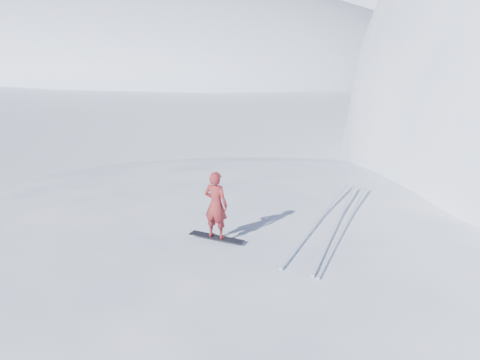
# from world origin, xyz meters

# --- Properties ---
(far_ridge_a) EXTENTS (120.00, 70.00, 28.00)m
(far_ridge_a) POSITION_xyz_m (-70.00, 60.00, 0.00)
(far_ridge_a) COLOR white
(far_ridge_a) RESTS_ON ground
(far_ridge_c) EXTENTS (140.00, 90.00, 36.00)m
(far_ridge_c) POSITION_xyz_m (-40.00, 110.00, 0.00)
(far_ridge_c) COLOR white
(far_ridge_c) RESTS_ON ground
(snowboard) EXTENTS (1.33, 0.38, 0.02)m
(snowboard) POSITION_xyz_m (-3.30, 1.94, 2.41)
(snowboard) COLOR black
(snowboard) RESTS_ON near_ridge
(snowboarder) EXTENTS (0.59, 0.42, 1.53)m
(snowboarder) POSITION_xyz_m (-3.30, 1.94, 3.19)
(snowboarder) COLOR maroon
(snowboarder) RESTS_ON snowboard
(vapor_plume) EXTENTS (10.53, 8.42, 7.37)m
(vapor_plume) POSITION_xyz_m (-56.09, 40.52, 0.00)
(vapor_plume) COLOR white
(vapor_plume) RESTS_ON ground
(board_tracks) EXTENTS (1.78, 5.94, 0.04)m
(board_tracks) POSITION_xyz_m (-1.43, 4.29, 2.42)
(board_tracks) COLOR silver
(board_tracks) RESTS_ON ground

